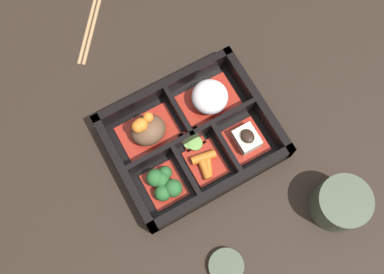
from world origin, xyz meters
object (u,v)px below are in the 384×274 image
(tea_cup, at_px, (340,203))
(bowl_rice, at_px, (210,98))
(chopsticks, at_px, (94,9))
(sauce_dish, at_px, (226,266))

(tea_cup, bearing_deg, bowl_rice, 109.48)
(tea_cup, xyz_separation_m, chopsticks, (-0.19, 0.54, -0.03))
(chopsticks, height_order, sauce_dish, sauce_dish)
(sauce_dish, bearing_deg, bowl_rice, 65.76)
(tea_cup, distance_m, chopsticks, 0.58)
(bowl_rice, xyz_separation_m, chopsticks, (-0.10, 0.28, -0.03))
(chopsticks, bearing_deg, sauce_dish, -92.12)
(bowl_rice, relative_size, chopsticks, 0.52)
(bowl_rice, xyz_separation_m, sauce_dish, (-0.12, -0.26, -0.03))
(tea_cup, relative_size, sauce_dish, 1.50)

